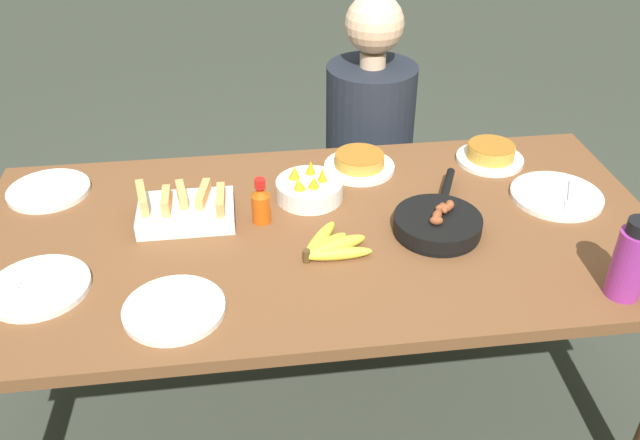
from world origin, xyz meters
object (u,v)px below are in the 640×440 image
empty_plate_far_left (49,190)px  fruit_bowl_mango (309,188)px  hot_sauce_bottle (261,203)px  frittata_plate_center (490,154)px  person_figure (368,175)px  water_bottle (631,261)px  empty_plate_near_front (174,309)px  banana_bunch (330,246)px  empty_plate_mid_edge (557,196)px  frittata_plate_side (359,163)px  skillet (438,223)px  melon_tray (185,210)px  empty_plate_far_right (39,287)px

empty_plate_far_left → fruit_bowl_mango: fruit_bowl_mango is taller
hot_sauce_bottle → frittata_plate_center: bearing=18.4°
frittata_plate_center → person_figure: (-0.31, 0.40, -0.28)m
water_bottle → empty_plate_near_front: bearing=176.2°
banana_bunch → hot_sauce_bottle: 0.24m
empty_plate_near_front → empty_plate_mid_edge: size_ratio=0.90×
frittata_plate_side → water_bottle: (0.52, -0.68, 0.08)m
frittata_plate_side → empty_plate_far_left: size_ratio=0.92×
skillet → frittata_plate_side: 0.40m
melon_tray → fruit_bowl_mango: fruit_bowl_mango is taller
melon_tray → empty_plate_far_right: 0.44m
water_bottle → hot_sauce_bottle: 0.95m
melon_tray → empty_plate_far_right: size_ratio=1.09×
empty_plate_near_front → frittata_plate_side: bearing=48.0°
frittata_plate_center → empty_plate_far_right: 1.39m
water_bottle → fruit_bowl_mango: bearing=142.7°
banana_bunch → empty_plate_near_front: banana_bunch is taller
melon_tray → person_figure: person_figure is taller
skillet → hot_sauce_bottle: bearing=100.3°
skillet → empty_plate_near_front: (-0.70, -0.24, -0.02)m
fruit_bowl_mango → frittata_plate_center: bearing=13.5°
fruit_bowl_mango → water_bottle: (0.70, -0.53, 0.07)m
frittata_plate_side → banana_bunch: bearing=-110.2°
frittata_plate_side → fruit_bowl_mango: bearing=-139.9°
hot_sauce_bottle → skillet: bearing=-13.5°
empty_plate_far_right → fruit_bowl_mango: 0.78m
empty_plate_near_front → fruit_bowl_mango: 0.59m
empty_plate_near_front → empty_plate_far_left: same height
empty_plate_mid_edge → fruit_bowl_mango: 0.73m
empty_plate_far_right → fruit_bowl_mango: bearing=25.5°
melon_tray → empty_plate_far_left: bearing=154.0°
frittata_plate_center → empty_plate_mid_edge: bearing=-63.4°
frittata_plate_side → hot_sauce_bottle: hot_sauce_bottle is taller
banana_bunch → person_figure: 0.90m
banana_bunch → frittata_plate_center: bearing=35.7°
empty_plate_near_front → water_bottle: size_ratio=1.14×
empty_plate_far_left → person_figure: person_figure is taller
empty_plate_far_right → hot_sauce_bottle: hot_sauce_bottle is taller
empty_plate_far_left → empty_plate_mid_edge: (1.49, -0.23, -0.00)m
melon_tray → empty_plate_mid_edge: (1.08, -0.02, -0.03)m
frittata_plate_center → person_figure: size_ratio=0.18×
frittata_plate_center → empty_plate_far_right: (-1.31, -0.48, -0.02)m
frittata_plate_center → empty_plate_near_front: (-0.97, -0.60, -0.02)m
skillet → frittata_plate_side: size_ratio=1.73×
empty_plate_mid_edge → water_bottle: 0.45m
person_figure → hot_sauce_bottle: bearing=-124.0°
melon_tray → fruit_bowl_mango: size_ratio=1.37×
empty_plate_near_front → hot_sauce_bottle: bearing=57.6°
banana_bunch → water_bottle: water_bottle is taller
water_bottle → person_figure: bearing=110.9°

